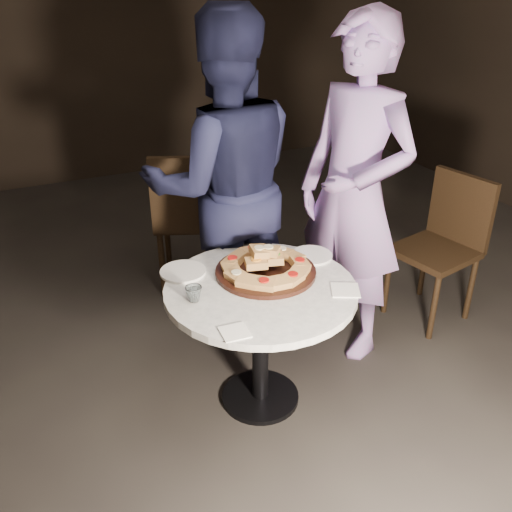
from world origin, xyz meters
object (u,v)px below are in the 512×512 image
Objects in this scene: diner_navy at (224,186)px; diner_teal at (354,195)px; chair_far at (190,213)px; chair_right at (445,238)px; focaccia_pile at (265,263)px; table at (261,309)px; water_glass at (194,294)px; serving_board at (266,272)px.

diner_navy reaches higher than diner_teal.
chair_right is (1.27, -0.87, -0.05)m from chair_far.
chair_far reaches higher than focaccia_pile.
water_glass is (-0.31, 0.01, 0.15)m from table.
chair_right is at bearing 167.45° from chair_far.
water_glass is at bearing 177.46° from table.
diner_teal is at bearing -100.59° from chair_right.
diner_teal is (0.64, 0.26, 0.36)m from table.
chair_right is at bearing 8.34° from serving_board.
serving_board is at bearing 53.79° from table.
focaccia_pile is at bearing 55.39° from table.
serving_board is 0.50× the size of chair_far.
chair_right is at bearing 174.57° from diner_navy.
chair_right is at bearing 9.26° from water_glass.
chair_far is 0.53× the size of diner_navy.
diner_navy is at bearing 57.72° from water_glass.
chair_right reaches higher than table.
serving_board is at bearing -89.21° from focaccia_pile.
table is 1.35m from chair_right.
diner_teal reaches higher than chair_right.
serving_board is (0.07, 0.10, 0.13)m from table.
focaccia_pile is (-0.00, 0.01, 0.04)m from serving_board.
chair_right is at bearing 72.25° from diner_teal.
diner_navy is (0.04, -0.50, 0.34)m from chair_far.
water_glass is at bearing 94.12° from chair_far.
serving_board is at bearing 112.72° from chair_far.
water_glass is (-0.38, -0.09, -0.02)m from focaccia_pile.
serving_board is at bearing 12.28° from water_glass.
diner_teal is at bearing 14.55° from water_glass.
chair_far is 0.61m from diner_navy.
water_glass is at bearing -94.80° from diner_teal.
focaccia_pile is 1.28m from chair_right.
diner_teal is (0.57, 0.16, 0.19)m from focaccia_pile.
diner_navy is (0.02, 0.55, 0.23)m from serving_board.
chair_far reaches higher than serving_board.
diner_navy reaches higher than serving_board.
focaccia_pile is 1.06m from chair_far.
diner_teal is (0.95, 0.25, 0.20)m from water_glass.
chair_far is (-0.02, 1.05, -0.16)m from focaccia_pile.
diner_teal is at bearing 22.06° from table.
table is at bearing -126.21° from serving_board.
chair_right is (1.32, 0.28, -0.03)m from table.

